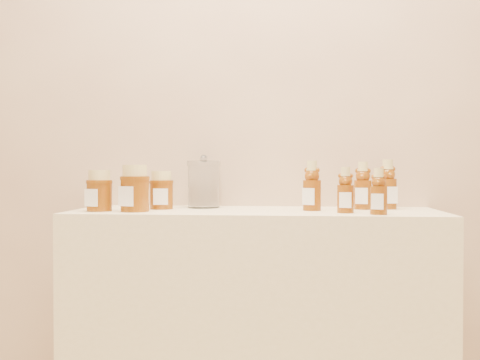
# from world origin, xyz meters

# --- Properties ---
(wall_back) EXTENTS (3.50, 0.02, 2.70)m
(wall_back) POSITION_xyz_m (0.00, 1.75, 1.35)
(wall_back) COLOR tan
(wall_back) RESTS_ON ground
(display_table) EXTENTS (1.20, 0.40, 0.90)m
(display_table) POSITION_xyz_m (0.00, 1.55, 0.45)
(display_table) COLOR beige
(display_table) RESTS_ON ground
(bear_bottle_back_left) EXTENTS (0.08, 0.08, 0.18)m
(bear_bottle_back_left) POSITION_xyz_m (0.18, 1.56, 0.99)
(bear_bottle_back_left) COLOR #622D07
(bear_bottle_back_left) RESTS_ON display_table
(bear_bottle_back_mid) EXTENTS (0.08, 0.08, 0.18)m
(bear_bottle_back_mid) POSITION_xyz_m (0.36, 1.63, 0.99)
(bear_bottle_back_mid) COLOR #622D07
(bear_bottle_back_mid) RESTS_ON display_table
(bear_bottle_back_right) EXTENTS (0.08, 0.08, 0.19)m
(bear_bottle_back_right) POSITION_xyz_m (0.44, 1.65, 1.00)
(bear_bottle_back_right) COLOR #622D07
(bear_bottle_back_right) RESTS_ON display_table
(bear_bottle_front_left) EXTENTS (0.06, 0.06, 0.16)m
(bear_bottle_front_left) POSITION_xyz_m (0.28, 1.47, 0.98)
(bear_bottle_front_left) COLOR #622D07
(bear_bottle_front_left) RESTS_ON display_table
(bear_bottle_front_right) EXTENTS (0.07, 0.07, 0.16)m
(bear_bottle_front_right) POSITION_xyz_m (0.38, 1.42, 0.98)
(bear_bottle_front_right) COLOR #622D07
(bear_bottle_front_right) RESTS_ON display_table
(honey_jar_left) EXTENTS (0.11, 0.11, 0.13)m
(honey_jar_left) POSITION_xyz_m (-0.50, 1.47, 0.97)
(honey_jar_left) COLOR #622D07
(honey_jar_left) RESTS_ON display_table
(honey_jar_back) EXTENTS (0.09, 0.09, 0.13)m
(honey_jar_back) POSITION_xyz_m (-0.32, 1.58, 0.96)
(honey_jar_back) COLOR #622D07
(honey_jar_back) RESTS_ON display_table
(honey_jar_front) EXTENTS (0.12, 0.12, 0.15)m
(honey_jar_front) POSITION_xyz_m (-0.38, 1.46, 0.97)
(honey_jar_front) COLOR #622D07
(honey_jar_front) RESTS_ON display_table
(glass_canister) EXTENTS (0.12, 0.12, 0.18)m
(glass_canister) POSITION_xyz_m (-0.19, 1.65, 0.99)
(glass_canister) COLOR white
(glass_canister) RESTS_ON display_table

